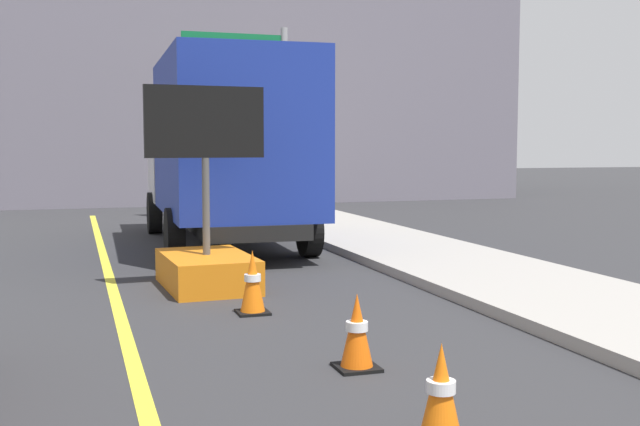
{
  "coord_description": "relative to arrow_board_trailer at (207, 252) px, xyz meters",
  "views": [
    {
      "loc": [
        -0.45,
        2.16,
        1.91
      ],
      "look_at": [
        1.05,
        6.85,
        1.48
      ],
      "focal_mm": 43.16,
      "sensor_mm": 36.0,
      "label": 1
    }
  ],
  "objects": [
    {
      "name": "arrow_board_trailer",
      "position": [
        0.0,
        0.0,
        0.0
      ],
      "size": [
        1.6,
        1.86,
        2.7
      ],
      "color": "orange",
      "rests_on": "ground"
    },
    {
      "name": "box_truck",
      "position": [
        1.07,
        4.2,
        1.39
      ],
      "size": [
        2.71,
        6.88,
        3.48
      ],
      "color": "black",
      "rests_on": "ground"
    },
    {
      "name": "highway_guide_sign",
      "position": [
        2.91,
        9.59,
        2.94
      ],
      "size": [
        2.79,
        0.18,
        5.0
      ],
      "color": "gray",
      "rests_on": "ground"
    },
    {
      "name": "far_building_block",
      "position": [
        4.0,
        19.15,
        4.89
      ],
      "size": [
        19.43,
        9.72,
        10.73
      ],
      "primitive_type": "cube",
      "color": "slate",
      "rests_on": "ground"
    },
    {
      "name": "traffic_cone_mid_lane",
      "position": [
        0.53,
        -5.9,
        -0.16
      ],
      "size": [
        0.36,
        0.36,
        0.66
      ],
      "color": "black",
      "rests_on": "ground"
    },
    {
      "name": "traffic_cone_far_lane",
      "position": [
        0.59,
        -4.18,
        -0.16
      ],
      "size": [
        0.36,
        0.36,
        0.66
      ],
      "color": "black",
      "rests_on": "ground"
    },
    {
      "name": "traffic_cone_curbside",
      "position": [
        0.23,
        -1.77,
        -0.12
      ],
      "size": [
        0.36,
        0.36,
        0.73
      ],
      "color": "black",
      "rests_on": "ground"
    }
  ]
}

